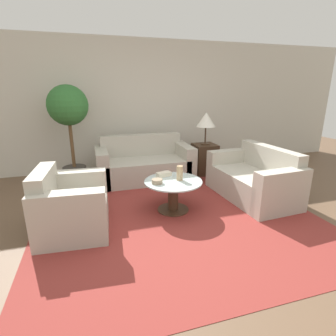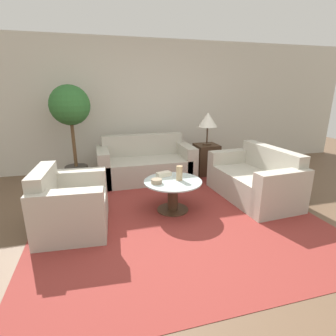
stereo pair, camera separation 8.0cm
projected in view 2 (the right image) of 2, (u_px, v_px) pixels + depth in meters
The scene contains 13 objects.
ground_plane at pixel (181, 236), 3.05m from camera, with size 14.00×14.00×0.00m, color brown.
wall_back at pixel (137, 106), 5.41m from camera, with size 10.00×0.06×2.60m.
rug at pixel (173, 210), 3.70m from camera, with size 3.61×3.73×0.01m.
sofa_main at pixel (146, 165), 4.93m from camera, with size 1.73×0.85×0.81m.
armchair at pixel (68, 207), 3.15m from camera, with size 0.85×1.00×0.77m.
loveseat at pixel (256, 181), 4.06m from camera, with size 0.89×1.50×0.79m.
coffee_table at pixel (173, 191), 3.62m from camera, with size 0.80×0.80×0.44m.
side_table at pixel (206, 159), 5.21m from camera, with size 0.43×0.43×0.60m.
table_lamp at pixel (208, 120), 4.98m from camera, with size 0.37×0.37×0.62m.
potted_plant at pixel (71, 115), 4.53m from camera, with size 0.69×0.69×1.72m.
vase at pixel (179, 173), 3.57m from camera, with size 0.09×0.09×0.20m.
bowl at pixel (157, 181), 3.47m from camera, with size 0.15×0.15×0.06m.
book_stack at pixel (164, 174), 3.76m from camera, with size 0.23×0.16×0.06m.
Camera 2 is at (-0.86, -2.55, 1.65)m, focal length 28.00 mm.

